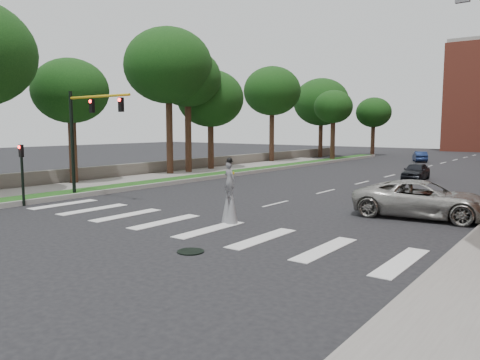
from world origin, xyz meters
The scene contains 20 objects.
ground_plane centered at (0.00, 0.00, 0.00)m, with size 160.00×160.00×0.00m, color black.
grass_median centered at (-11.50, 20.00, 0.12)m, with size 2.00×60.00×0.25m, color #174313.
median_curb centered at (-10.45, 20.00, 0.14)m, with size 0.20×60.00×0.28m, color gray.
sidewalk_left centered at (-14.50, 10.00, 0.09)m, with size 4.00×60.00×0.18m, color slate.
stone_wall centered at (-17.00, 22.00, 0.55)m, with size 0.50×56.00×1.10m, color #5E5A51.
manhole centered at (3.00, -2.00, 0.02)m, with size 0.90×0.90×0.04m, color black.
traffic_signal centered at (-9.78, 3.00, 4.15)m, with size 5.30×0.23×6.20m.
secondary_signal centered at (-10.30, -0.50, 1.95)m, with size 0.25×0.21×3.23m.
stilt_performer centered at (1.12, 2.52, 1.08)m, with size 0.83×0.59×2.85m.
suv_crossing centered at (7.47, 8.76, 0.85)m, with size 2.82×6.12×1.70m, color #A19F98.
car_near centered at (2.67, 24.14, 0.68)m, with size 1.61×4.01×1.37m, color black.
car_mid centered at (-2.64, 44.00, 0.63)m, with size 1.32×3.80×1.25m, color #15244C.
tree_1 centered at (-16.05, 6.36, 6.60)m, with size 5.32×5.32×8.91m.
tree_2 centered at (-15.34, 15.26, 9.20)m, with size 7.44×7.44×12.40m.
tree_3 centered at (-15.44, 20.79, 6.76)m, with size 6.29×6.29×9.46m.
tree_4 centered at (-16.20, 32.58, 8.18)m, with size 6.57×6.57×11.01m.
tree_5 centered at (-16.07, 44.65, 7.44)m, with size 7.48×7.48×10.65m.
tree_6 centered at (-11.59, 39.03, 6.47)m, with size 4.65×4.65×8.52m.
tree_7 centered at (-11.69, 52.39, 6.13)m, with size 5.01×5.01×8.32m.
tree_8 centered at (-14.95, 17.16, 8.30)m, with size 5.88×5.88×10.86m.
Camera 1 is at (13.40, -13.16, 4.15)m, focal length 35.00 mm.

